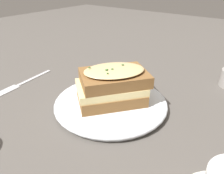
# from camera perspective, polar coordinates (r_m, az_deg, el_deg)

# --- Properties ---
(ground_plane) EXTENTS (2.40, 2.40, 0.00)m
(ground_plane) POSITION_cam_1_polar(r_m,az_deg,el_deg) (0.47, 1.12, -5.63)
(ground_plane) COLOR #514C47
(dinner_plate) EXTENTS (0.24, 0.24, 0.01)m
(dinner_plate) POSITION_cam_1_polar(r_m,az_deg,el_deg) (0.47, 0.00, -3.95)
(dinner_plate) COLOR white
(dinner_plate) RESTS_ON ground_plane
(sandwich) EXTENTS (0.17, 0.16, 0.07)m
(sandwich) POSITION_cam_1_polar(r_m,az_deg,el_deg) (0.45, 0.25, 0.60)
(sandwich) COLOR brown
(sandwich) RESTS_ON dinner_plate
(fork) EXTENTS (0.18, 0.04, 0.00)m
(fork) POSITION_cam_1_polar(r_m,az_deg,el_deg) (0.60, -23.61, 0.34)
(fork) COLOR silver
(fork) RESTS_ON ground_plane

